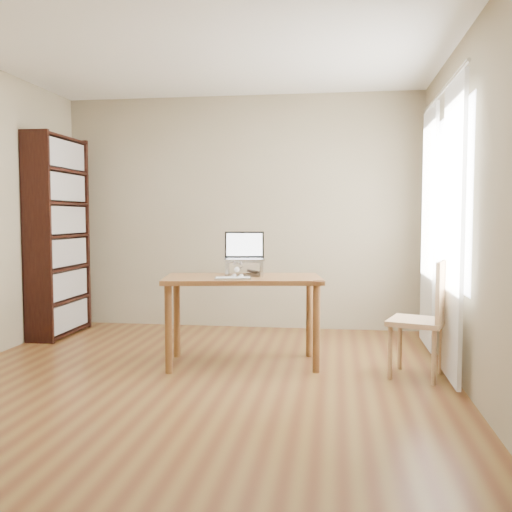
{
  "coord_description": "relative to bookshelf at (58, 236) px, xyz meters",
  "views": [
    {
      "loc": [
        1.08,
        -4.1,
        1.26
      ],
      "look_at": [
        0.41,
        0.59,
        0.93
      ],
      "focal_mm": 40.0,
      "sensor_mm": 36.0,
      "label": 1
    }
  ],
  "objects": [
    {
      "name": "curtains",
      "position": [
        3.75,
        -0.75,
        0.12
      ],
      "size": [
        0.03,
        1.9,
        2.25
      ],
      "color": "white",
      "rests_on": "ground"
    },
    {
      "name": "room",
      "position": [
        1.86,
        -1.54,
        0.25
      ],
      "size": [
        4.04,
        4.54,
        2.64
      ],
      "color": "#582F17",
      "rests_on": "ground"
    },
    {
      "name": "laptop",
      "position": [
        2.13,
        -0.8,
        -0.11
      ],
      "size": [
        0.38,
        0.33,
        0.24
      ],
      "rotation": [
        0.0,
        0.0,
        0.15
      ],
      "color": "silver",
      "rests_on": "laptop_stand"
    },
    {
      "name": "laptop_stand",
      "position": [
        2.13,
        -0.86,
        -0.22
      ],
      "size": [
        0.32,
        0.25,
        0.13
      ],
      "rotation": [
        0.0,
        0.0,
        0.15
      ],
      "color": "silver",
      "rests_on": "desk"
    },
    {
      "name": "keyboard",
      "position": [
        2.08,
        -1.16,
        -0.29
      ],
      "size": [
        0.31,
        0.18,
        0.02
      ],
      "rotation": [
        0.0,
        0.0,
        0.18
      ],
      "color": "silver",
      "rests_on": "desk"
    },
    {
      "name": "desk",
      "position": [
        2.13,
        -0.94,
        -0.41
      ],
      "size": [
        1.39,
        0.85,
        0.75
      ],
      "rotation": [
        0.0,
        0.0,
        0.15
      ],
      "color": "brown",
      "rests_on": "ground"
    },
    {
      "name": "cat",
      "position": [
        2.09,
        -0.83,
        -0.24
      ],
      "size": [
        0.24,
        0.48,
        0.15
      ],
      "rotation": [
        0.0,
        0.0,
        0.02
      ],
      "color": "#4D473C",
      "rests_on": "desk"
    },
    {
      "name": "bookshelf",
      "position": [
        0.0,
        0.0,
        0.0
      ],
      "size": [
        0.3,
        0.9,
        2.1
      ],
      "color": "black",
      "rests_on": "ground"
    },
    {
      "name": "coaster",
      "position": [
        2.77,
        -1.21,
        -0.3
      ],
      "size": [
        0.09,
        0.09,
        0.01
      ],
      "primitive_type": "cylinder",
      "color": "brown",
      "rests_on": "desk"
    },
    {
      "name": "chair",
      "position": [
        3.6,
        -1.12,
        -0.55
      ],
      "size": [
        0.52,
        0.52,
        0.92
      ],
      "rotation": [
        0.0,
        0.0,
        -0.33
      ],
      "color": "tan",
      "rests_on": "ground"
    }
  ]
}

